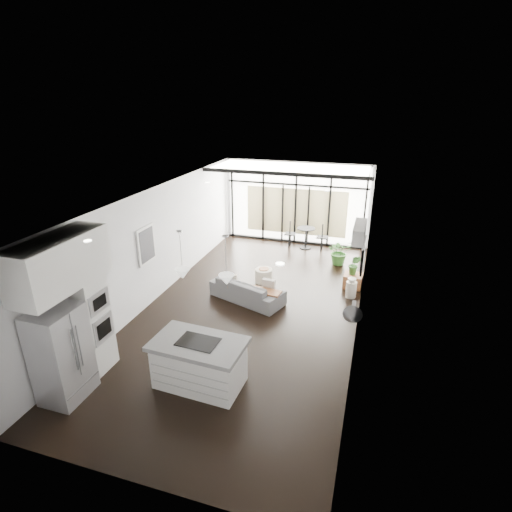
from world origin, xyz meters
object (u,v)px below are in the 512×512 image
Objects in this scene: pouf at (264,276)px; tv at (363,255)px; console_bench at (255,296)px; sofa at (247,286)px; milk_can at (351,288)px; island at (199,363)px; fridge at (61,354)px.

tv reaches higher than pouf.
console_bench is 1.28m from pouf.
sofa is 2.94m from tv.
milk_can is at bearing 126.69° from tv.
island is at bearing -122.79° from tv.
milk_can reaches higher than console_bench.
milk_can is at bearing 32.43° from console_bench.
tv is at bearing 60.50° from island.
sofa is (-0.19, 3.26, -0.07)m from island.
island reaches higher than pouf.
tv is at bearing -10.32° from pouf.
fridge is at bearing -110.75° from console_bench.
pouf is at bearing 175.42° from milk_can.
fridge is 6.76m from milk_can.
console_bench reaches higher than pouf.
milk_can is (2.50, 0.93, -0.11)m from sofa.
pouf is at bearing 94.31° from island.
island reaches higher than milk_can.
island is 3.06× the size of milk_can.
sofa reaches higher than console_bench.
island reaches higher than sofa.
tv is (0.21, -0.28, 1.04)m from milk_can.
island is 3.35× the size of pouf.
console_bench is at bearing -84.17° from pouf.
island is 0.96× the size of fridge.
sofa is at bearing 96.66° from island.
fridge is 1.53× the size of tv.
tv is (4.57, 4.85, 0.46)m from fridge.
island is 0.84× the size of sofa.
island is 1.21× the size of console_bench.
tv is (2.71, 0.65, 0.93)m from sofa.
island is at bearing 113.09° from sofa.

